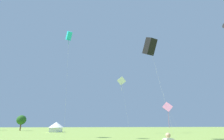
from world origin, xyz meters
The scene contains 6 objects.
kite_cyan_box centered at (-8.73, 27.65, 17.40)m, with size 1.23×1.65×18.30m.
kite_pink_diamond centered at (18.90, 45.93, 6.77)m, with size 3.35×2.41×8.56m.
kite_white_diamond centered at (5.42, 45.76, 13.87)m, with size 2.83×2.57×15.24m.
kite_black_box centered at (4.86, 23.62, 14.73)m, with size 2.95×3.72×16.30m.
festival_tent_left centered at (-12.50, 58.37, 1.66)m, with size 4.61×4.61×2.99m.
tree_distant_right centered at (-27.44, 75.90, 4.00)m, with size 3.58×3.58×5.82m.
Camera 1 is at (-6.74, -2.71, 2.05)m, focal length 29.11 mm.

